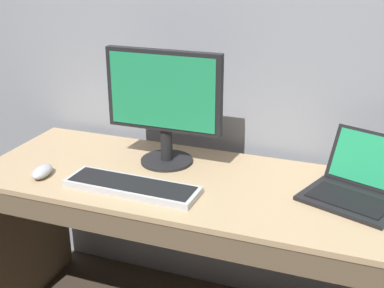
# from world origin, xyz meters

# --- Properties ---
(desk) EXTENTS (1.81, 0.61, 0.71)m
(desk) POSITION_xyz_m (0.00, -0.02, 0.49)
(desk) COLOR tan
(desk) RESTS_ON ground
(laptop_black) EXTENTS (0.39, 0.39, 0.20)m
(laptop_black) POSITION_xyz_m (0.47, 0.06, 0.74)
(laptop_black) COLOR black
(laptop_black) RESTS_ON desk
(external_monitor) EXTENTS (0.45, 0.20, 0.45)m
(external_monitor) POSITION_xyz_m (-0.25, 0.10, 0.97)
(external_monitor) COLOR black
(external_monitor) RESTS_ON desk
(wired_keyboard) EXTENTS (0.48, 0.15, 0.03)m
(wired_keyboard) POSITION_xyz_m (-0.27, -0.15, 0.72)
(wired_keyboard) COLOR #BCBCC1
(wired_keyboard) RESTS_ON desk
(computer_mouse) EXTENTS (0.08, 0.12, 0.04)m
(computer_mouse) POSITION_xyz_m (-0.63, -0.17, 0.73)
(computer_mouse) COLOR #B7B7BC
(computer_mouse) RESTS_ON desk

